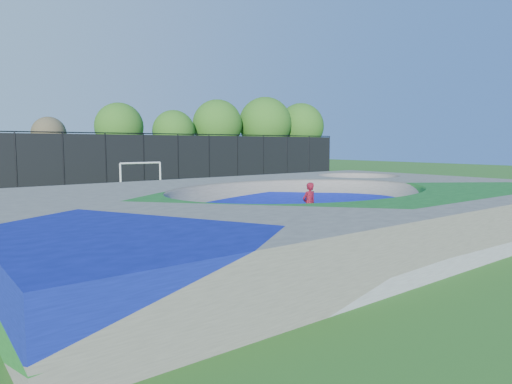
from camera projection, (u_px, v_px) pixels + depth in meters
ground at (302, 227)px, 17.51m from camera, size 120.00×120.00×0.00m
skate_deck at (302, 208)px, 17.43m from camera, size 22.00×14.00×1.50m
skater at (309, 204)px, 17.65m from camera, size 0.64×0.44×1.71m
skateboard at (309, 225)px, 17.73m from camera, size 0.79×0.25×0.05m
soccer_goal at (141, 171)px, 30.89m from camera, size 2.98×0.12×1.96m
fence at (106, 159)px, 33.77m from camera, size 48.09×0.09×4.04m
treeline at (111, 123)px, 38.90m from camera, size 51.96×7.06×8.15m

